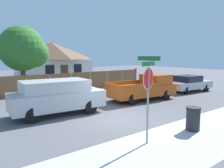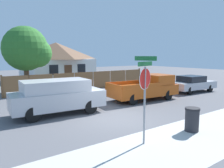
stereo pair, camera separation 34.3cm
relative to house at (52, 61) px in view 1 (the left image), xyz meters
name	(u,v)px [view 1 (the left image)]	position (x,y,z in m)	size (l,w,h in m)	color
ground_plane	(117,119)	(-4.08, -17.69, -2.40)	(80.00, 80.00, 0.00)	#56565B
sidewalk_strip	(179,142)	(-4.08, -21.29, -2.40)	(36.00, 3.20, 0.01)	#B2B2AD
wooden_fence	(81,81)	(-0.94, -8.75, -1.61)	(13.51, 0.12, 1.68)	brown
house	(52,61)	(0.00, 0.00, 0.00)	(8.00, 7.26, 4.62)	white
oak_tree	(24,50)	(-5.26, -7.12, 1.14)	(3.86, 3.68, 5.47)	brown
red_suv	(57,96)	(-6.00, -15.09, -1.41)	(4.91, 2.36, 1.82)	#B7B7BC
orange_pickup	(144,88)	(0.47, -15.11, -1.58)	(5.04, 2.46, 1.72)	#B74C14
parked_sedan	(189,83)	(5.95, -15.09, -1.70)	(4.26, 2.18, 1.38)	#B7B7BC
stop_sign	(148,85)	(-5.07, -20.64, -0.32)	(0.90, 0.81, 3.08)	gray
trash_bin	(193,119)	(-2.57, -20.86, -1.90)	(0.60, 0.60, 0.98)	#28282D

